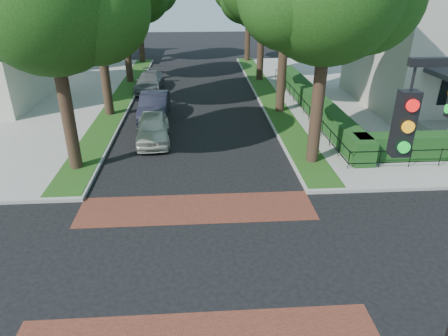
% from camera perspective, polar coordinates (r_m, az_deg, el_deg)
% --- Properties ---
extents(ground, '(120.00, 120.00, 0.00)m').
position_cam_1_polar(ground, '(12.82, -3.82, -13.23)').
color(ground, black).
rests_on(ground, ground).
extents(crosswalk_far, '(9.00, 2.20, 0.01)m').
position_cam_1_polar(crosswalk_far, '(15.45, -3.90, -5.79)').
color(crosswalk_far, brown).
rests_on(crosswalk_far, ground).
extents(grass_strip_ne, '(1.60, 29.80, 0.02)m').
position_cam_1_polar(grass_strip_ne, '(30.61, 6.26, 10.44)').
color(grass_strip_ne, '#1F4213').
rests_on(grass_strip_ne, sidewalk_ne).
extents(grass_strip_nw, '(1.60, 29.80, 0.02)m').
position_cam_1_polar(grass_strip_nw, '(30.67, -14.36, 9.83)').
color(grass_strip_nw, '#1F4213').
rests_on(grass_strip_nw, sidewalk_nw).
extents(hedge_main_road, '(1.00, 18.00, 1.20)m').
position_cam_1_polar(hedge_main_road, '(27.12, 12.63, 9.31)').
color(hedge_main_road, '#153D15').
rests_on(hedge_main_road, sidewalk_ne).
extents(fence_main_road, '(0.06, 18.00, 0.90)m').
position_cam_1_polar(fence_main_road, '(26.95, 10.94, 9.03)').
color(fence_main_road, black).
rests_on(fence_main_road, sidewalk_ne).
extents(house_left_far, '(10.00, 9.00, 10.14)m').
position_cam_1_polar(house_left_far, '(44.94, -25.75, 19.34)').
color(house_left_far, '#B6B3A4').
rests_on(house_left_far, sidewalk_nw).
extents(parked_car_front, '(2.07, 4.48, 1.49)m').
position_cam_1_polar(parked_car_front, '(21.82, -10.14, 5.60)').
color(parked_car_front, beige).
rests_on(parked_car_front, ground).
extents(parked_car_middle, '(1.71, 4.84, 1.59)m').
position_cam_1_polar(parked_car_middle, '(25.62, -9.93, 8.72)').
color(parked_car_middle, black).
rests_on(parked_car_middle, ground).
extents(parked_car_rear, '(2.16, 4.83, 1.38)m').
position_cam_1_polar(parked_car_rear, '(32.61, -10.59, 12.06)').
color(parked_car_rear, slate).
rests_on(parked_car_rear, ground).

